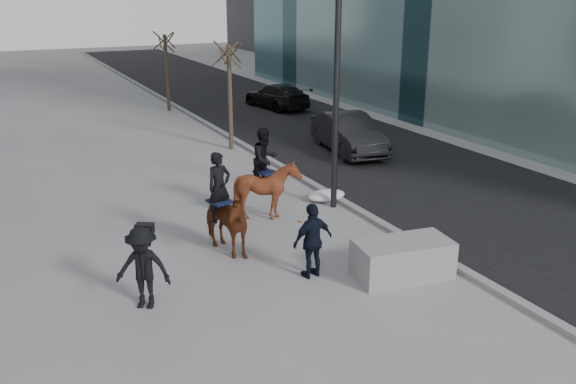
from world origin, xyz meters
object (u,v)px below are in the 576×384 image
car_near (349,133)px  mounted_left (222,217)px  planter (403,259)px  mounted_right (267,183)px

car_near → mounted_left: mounted_left is taller
planter → mounted_left: bearing=136.1°
mounted_left → mounted_right: (2.00, 1.74, 0.09)m
planter → car_near: (4.80, 10.07, 0.33)m
car_near → planter: bearing=-106.6°
car_near → mounted_right: (-5.98, -5.27, 0.27)m
mounted_left → mounted_right: 2.65m
planter → car_near: car_near is taller
mounted_left → mounted_right: mounted_right is taller
mounted_left → planter: bearing=-43.9°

